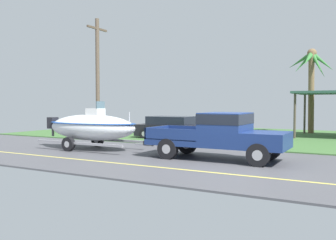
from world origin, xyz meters
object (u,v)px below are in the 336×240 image
Objects in this scene: boat_on_trailer at (91,127)px; parked_sedan_near at (173,128)px; palm_tree_mid at (312,71)px; pickup_truck_towing at (225,133)px; utility_pole at (98,76)px.

boat_on_trailer is 6.18m from parked_sedan_near.
parked_sedan_near is 11.13m from palm_tree_mid.
parked_sedan_near is (-5.41, 6.06, -0.34)m from pickup_truck_towing.
pickup_truck_towing is at bearing -48.23° from parked_sedan_near.
utility_pole is at bearing -158.81° from parked_sedan_near.
pickup_truck_towing is at bearing -95.35° from palm_tree_mid.
palm_tree_mid is at bearing 50.09° from parked_sedan_near.
utility_pole is (-9.78, 4.36, 2.80)m from pickup_truck_towing.
palm_tree_mid reaches higher than pickup_truck_towing.
palm_tree_mid is 0.82× the size of utility_pole.
parked_sedan_near is at bearing 79.08° from boat_on_trailer.
pickup_truck_towing is at bearing -24.03° from utility_pole.
pickup_truck_towing is 0.76× the size of utility_pole.
boat_on_trailer is 16.51m from palm_tree_mid.
boat_on_trailer is at bearing -119.25° from palm_tree_mid.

